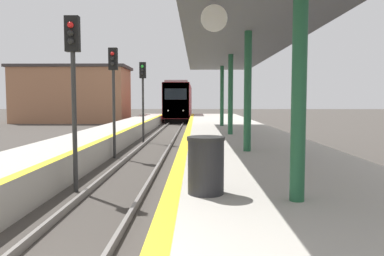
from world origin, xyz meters
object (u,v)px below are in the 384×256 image
(trash_bin, at_px, (206,165))
(signal_far, at_px, (143,87))
(signal_near, at_px, (73,70))
(signal_mid, at_px, (113,82))
(train, at_px, (180,101))

(trash_bin, bearing_deg, signal_far, 101.92)
(signal_near, distance_m, trash_bin, 5.19)
(signal_mid, distance_m, signal_far, 5.79)
(train, bearing_deg, signal_far, -92.20)
(signal_near, distance_m, signal_far, 11.56)
(trash_bin, bearing_deg, signal_near, 133.33)
(signal_mid, bearing_deg, signal_near, -87.59)
(signal_far, bearing_deg, signal_mid, -93.83)
(signal_near, relative_size, signal_mid, 1.00)
(trash_bin, bearing_deg, signal_mid, 110.99)
(signal_near, height_order, signal_far, same)
(train, relative_size, signal_far, 3.90)
(signal_near, bearing_deg, signal_mid, 92.41)
(signal_near, bearing_deg, signal_far, 89.29)
(train, bearing_deg, trash_bin, -86.82)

